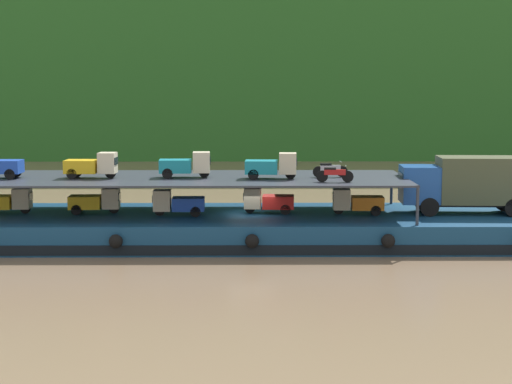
{
  "coord_description": "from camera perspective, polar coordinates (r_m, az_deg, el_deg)",
  "views": [
    {
      "loc": [
        -0.11,
        -43.44,
        8.39
      ],
      "look_at": [
        0.23,
        0.0,
        2.7
      ],
      "focal_mm": 56.87,
      "sensor_mm": 36.0,
      "label": 1
    }
  ],
  "objects": [
    {
      "name": "mini_truck_lower_bow",
      "position": [
        44.08,
        7.12,
        -0.68
      ],
      "size": [
        2.78,
        1.28,
        1.38
      ],
      "color": "orange",
      "rests_on": "cargo_barge"
    },
    {
      "name": "ground_plane",
      "position": [
        44.25,
        -0.29,
        -3.47
      ],
      "size": [
        400.0,
        400.0,
        0.0
      ],
      "primitive_type": "plane",
      "color": "#7F664C"
    },
    {
      "name": "mini_truck_upper_bow",
      "position": [
        42.93,
        1.13,
        1.85
      ],
      "size": [
        2.79,
        1.28,
        1.38
      ],
      "color": "teal",
      "rests_on": "cargo_rack"
    },
    {
      "name": "mini_truck_lower_mid",
      "position": [
        43.52,
        -5.52,
        -0.76
      ],
      "size": [
        2.76,
        1.23,
        1.38
      ],
      "color": "#1E47B7",
      "rests_on": "cargo_barge"
    },
    {
      "name": "mini_truck_upper_fore",
      "position": [
        43.66,
        -4.96,
        1.91
      ],
      "size": [
        2.78,
        1.27,
        1.38
      ],
      "color": "teal",
      "rests_on": "cargo_rack"
    },
    {
      "name": "cargo_rack",
      "position": [
        43.88,
        -5.26,
        0.95
      ],
      "size": [
        24.21,
        7.61,
        2.0
      ],
      "color": "#2D333D",
      "rests_on": "cargo_barge"
    },
    {
      "name": "mini_truck_lower_stern",
      "position": [
        46.07,
        -17.13,
        -0.61
      ],
      "size": [
        2.78,
        1.27,
        1.38
      ],
      "color": "gold",
      "rests_on": "cargo_barge"
    },
    {
      "name": "mini_truck_upper_mid",
      "position": [
        44.1,
        -11.46,
        1.85
      ],
      "size": [
        2.78,
        1.27,
        1.38
      ],
      "color": "gold",
      "rests_on": "cargo_rack"
    },
    {
      "name": "cargo_barge",
      "position": [
        44.09,
        -0.29,
        -2.52
      ],
      "size": [
        33.41,
        8.96,
        1.5
      ],
      "color": "navy",
      "rests_on": "ground"
    },
    {
      "name": "mini_truck_lower_aft",
      "position": [
        44.92,
        -11.22,
        -0.61
      ],
      "size": [
        2.79,
        1.28,
        1.38
      ],
      "color": "gold",
      "rests_on": "cargo_barge"
    },
    {
      "name": "motorcycle_upper_port",
      "position": [
        41.63,
        5.54,
        1.28
      ],
      "size": [
        1.9,
        0.55,
        0.87
      ],
      "color": "black",
      "rests_on": "cargo_rack"
    },
    {
      "name": "motorcycle_upper_centre",
      "position": [
        43.89,
        5.22,
        1.6
      ],
      "size": [
        1.9,
        0.55,
        0.87
      ],
      "color": "black",
      "rests_on": "cargo_rack"
    },
    {
      "name": "mini_truck_lower_fore",
      "position": [
        44.13,
        0.85,
        -0.62
      ],
      "size": [
        2.79,
        1.29,
        1.38
      ],
      "color": "red",
      "rests_on": "cargo_barge"
    },
    {
      "name": "covered_lorry",
      "position": [
        45.33,
        14.69,
        0.64
      ],
      "size": [
        7.93,
        2.58,
        3.1
      ],
      "color": "#1E4C99",
      "rests_on": "cargo_barge"
    }
  ]
}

